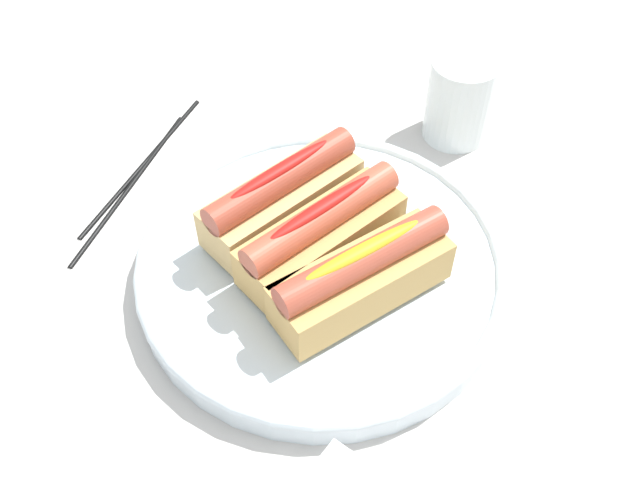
# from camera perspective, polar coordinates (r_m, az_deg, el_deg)

# --- Properties ---
(ground_plane) EXTENTS (2.40, 2.40, 0.00)m
(ground_plane) POSITION_cam_1_polar(r_m,az_deg,el_deg) (0.64, 0.14, -2.88)
(ground_plane) COLOR beige
(serving_bowl) EXTENTS (0.32, 0.32, 0.03)m
(serving_bowl) POSITION_cam_1_polar(r_m,az_deg,el_deg) (0.62, 0.00, -2.02)
(serving_bowl) COLOR silver
(serving_bowl) RESTS_ON ground_plane
(hotdog_front) EXTENTS (0.16, 0.08, 0.06)m
(hotdog_front) POSITION_cam_1_polar(r_m,az_deg,el_deg) (0.62, -3.05, 3.54)
(hotdog_front) COLOR #DBB270
(hotdog_front) RESTS_ON serving_bowl
(hotdog_back) EXTENTS (0.16, 0.08, 0.06)m
(hotdog_back) POSITION_cam_1_polar(r_m,az_deg,el_deg) (0.59, 0.00, 0.50)
(hotdog_back) COLOR tan
(hotdog_back) RESTS_ON serving_bowl
(hotdog_side) EXTENTS (0.16, 0.10, 0.06)m
(hotdog_side) POSITION_cam_1_polar(r_m,az_deg,el_deg) (0.57, 3.36, -2.86)
(hotdog_side) COLOR tan
(hotdog_side) RESTS_ON serving_bowl
(water_glass) EXTENTS (0.07, 0.07, 0.09)m
(water_glass) POSITION_cam_1_polar(r_m,az_deg,el_deg) (0.76, 11.13, 10.78)
(water_glass) COLOR white
(water_glass) RESTS_ON ground_plane
(chopstick_near) EXTENTS (0.21, 0.07, 0.01)m
(chopstick_near) POSITION_cam_1_polar(r_m,az_deg,el_deg) (0.73, -14.90, 4.29)
(chopstick_near) COLOR black
(chopstick_near) RESTS_ON ground_plane
(chopstick_far) EXTENTS (0.22, 0.05, 0.01)m
(chopstick_far) POSITION_cam_1_polar(r_m,az_deg,el_deg) (0.75, -13.91, 5.98)
(chopstick_far) COLOR black
(chopstick_far) RESTS_ON ground_plane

